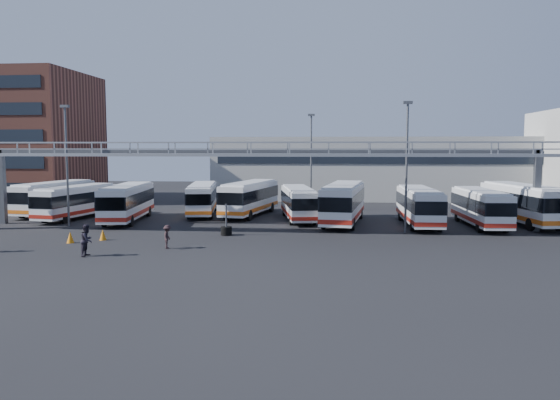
# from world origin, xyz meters

# --- Properties ---
(ground) EXTENTS (140.00, 140.00, 0.00)m
(ground) POSITION_xyz_m (0.00, 0.00, 0.00)
(ground) COLOR black
(ground) RESTS_ON ground
(gantry) EXTENTS (51.40, 5.15, 7.10)m
(gantry) POSITION_xyz_m (0.00, 5.87, 5.51)
(gantry) COLOR gray
(gantry) RESTS_ON ground
(apartment_building) EXTENTS (18.00, 15.00, 16.00)m
(apartment_building) POSITION_xyz_m (-34.00, 30.00, 8.00)
(apartment_building) COLOR brown
(apartment_building) RESTS_ON ground
(warehouse) EXTENTS (42.00, 14.00, 8.00)m
(warehouse) POSITION_xyz_m (12.00, 38.00, 4.00)
(warehouse) COLOR #9E9E99
(warehouse) RESTS_ON ground
(light_pole_left) EXTENTS (0.70, 0.35, 10.21)m
(light_pole_left) POSITION_xyz_m (-16.00, 8.00, 5.73)
(light_pole_left) COLOR #4C4F54
(light_pole_left) RESTS_ON ground
(light_pole_mid) EXTENTS (0.70, 0.35, 10.21)m
(light_pole_mid) POSITION_xyz_m (12.00, 7.00, 5.73)
(light_pole_mid) COLOR #4C4F54
(light_pole_mid) RESTS_ON ground
(light_pole_back) EXTENTS (0.70, 0.35, 10.21)m
(light_pole_back) POSITION_xyz_m (4.00, 22.00, 5.73)
(light_pole_back) COLOR #4C4F54
(light_pole_back) RESTS_ON ground
(bus_0) EXTENTS (3.95, 10.93, 3.25)m
(bus_0) POSITION_xyz_m (-21.47, 15.91, 1.80)
(bus_0) COLOR silver
(bus_0) RESTS_ON ground
(bus_1) EXTENTS (3.93, 10.45, 3.10)m
(bus_1) POSITION_xyz_m (-17.61, 12.80, 1.71)
(bus_1) COLOR silver
(bus_1) RESTS_ON ground
(bus_2) EXTENTS (3.83, 11.16, 3.32)m
(bus_2) POSITION_xyz_m (-12.16, 11.49, 1.84)
(bus_2) COLOR silver
(bus_2) RESTS_ON ground
(bus_3) EXTENTS (4.01, 10.49, 3.11)m
(bus_3) POSITION_xyz_m (-6.56, 16.84, 1.72)
(bus_3) COLOR silver
(bus_3) RESTS_ON ground
(bus_4) EXTENTS (4.47, 11.30, 3.35)m
(bus_4) POSITION_xyz_m (-1.75, 16.65, 1.85)
(bus_4) COLOR silver
(bus_4) RESTS_ON ground
(bus_5) EXTENTS (4.09, 10.26, 3.04)m
(bus_5) POSITION_xyz_m (3.19, 13.74, 1.68)
(bus_5) COLOR silver
(bus_5) RESTS_ON ground
(bus_6) EXTENTS (4.21, 11.83, 3.52)m
(bus_6) POSITION_xyz_m (7.27, 11.76, 1.95)
(bus_6) COLOR silver
(bus_6) RESTS_ON ground
(bus_7) EXTENTS (2.65, 10.62, 3.21)m
(bus_7) POSITION_xyz_m (13.67, 11.26, 1.78)
(bus_7) COLOR silver
(bus_7) RESTS_ON ground
(bus_8) EXTENTS (2.71, 10.37, 3.13)m
(bus_8) POSITION_xyz_m (18.75, 11.12, 1.73)
(bus_8) COLOR silver
(bus_8) RESTS_ON ground
(bus_9) EXTENTS (4.39, 11.74, 3.49)m
(bus_9) POSITION_xyz_m (22.72, 12.79, 1.93)
(bus_9) COLOR silver
(bus_9) RESTS_ON ground
(pedestrian_b) EXTENTS (0.77, 0.97, 1.97)m
(pedestrian_b) POSITION_xyz_m (-8.69, -4.20, 0.99)
(pedestrian_b) COLOR #221E2A
(pedestrian_b) RESTS_ON ground
(pedestrian_c) EXTENTS (0.70, 1.08, 1.58)m
(pedestrian_c) POSITION_xyz_m (-4.51, -1.32, 0.79)
(pedestrian_c) COLOR #2D1E20
(pedestrian_c) RESTS_ON ground
(cone_left) EXTENTS (0.61, 0.61, 0.80)m
(cone_left) POSITION_xyz_m (-11.95, 0.12, 0.40)
(cone_left) COLOR orange
(cone_left) RESTS_ON ground
(cone_right) EXTENTS (0.54, 0.54, 0.78)m
(cone_right) POSITION_xyz_m (-10.17, 1.47, 0.39)
(cone_right) COLOR orange
(cone_right) RESTS_ON ground
(tire_stack) EXTENTS (0.84, 0.84, 2.41)m
(tire_stack) POSITION_xyz_m (-1.72, 4.50, 0.41)
(tire_stack) COLOR black
(tire_stack) RESTS_ON ground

